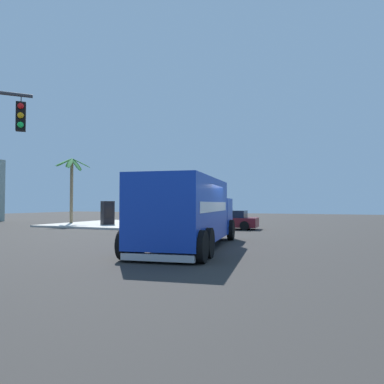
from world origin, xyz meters
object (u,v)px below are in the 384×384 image
object	(u,v)px
pickup_tan	(163,220)
sedan_maroon	(227,220)
delivery_truck	(189,212)
palm_tree_far	(72,178)
vending_machine_red	(108,213)

from	to	relation	value
pickup_tan	sedan_maroon	size ratio (longest dim) A/B	1.18
delivery_truck	palm_tree_far	size ratio (longest dim) A/B	1.55
sedan_maroon	palm_tree_far	bearing A→B (deg)	91.68
pickup_tan	palm_tree_far	xyz separation A→B (m)	(2.66, 10.23, 3.29)
delivery_truck	pickup_tan	distance (m)	9.34
delivery_truck	palm_tree_far	world-z (taller)	palm_tree_far
vending_machine_red	palm_tree_far	xyz separation A→B (m)	(0.51, 4.14, 2.95)
palm_tree_far	vending_machine_red	bearing A→B (deg)	-97.00
pickup_tan	delivery_truck	bearing A→B (deg)	-145.76
pickup_tan	sedan_maroon	distance (m)	4.67
pickup_tan	palm_tree_far	distance (m)	11.07
vending_machine_red	palm_tree_far	size ratio (longest dim) A/B	0.33
palm_tree_far	sedan_maroon	bearing A→B (deg)	-88.32
delivery_truck	pickup_tan	xyz separation A→B (m)	(7.70, 5.24, -0.73)
delivery_truck	vending_machine_red	distance (m)	15.02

